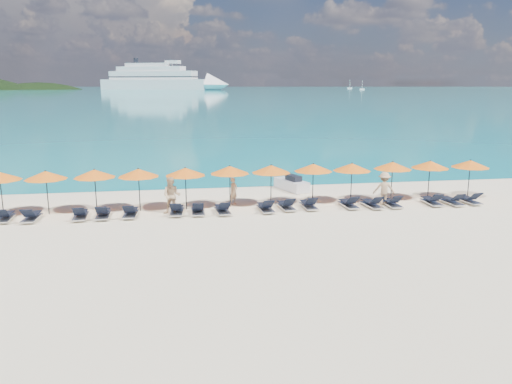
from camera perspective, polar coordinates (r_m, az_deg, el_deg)
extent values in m
plane|color=beige|center=(22.35, 1.21, -4.63)|extent=(1400.00, 1400.00, 0.00)
cube|color=#1FA9B2|center=(681.08, -8.92, 11.61)|extent=(1600.00, 1300.00, 0.01)
ellipsoid|color=black|center=(600.58, -23.32, 7.35)|extent=(162.00, 126.00, 85.50)
cube|color=silver|center=(548.43, -11.45, 11.94)|extent=(115.45, 66.61, 10.62)
cone|color=silver|center=(521.56, -4.36, 12.14)|extent=(30.81, 30.81, 23.36)
cube|color=silver|center=(549.42, -11.70, 12.93)|extent=(92.79, 54.26, 8.50)
cube|color=silver|center=(550.50, -11.93, 13.58)|extent=(72.69, 43.82, 5.31)
cube|color=silver|center=(551.57, -12.15, 14.01)|extent=(50.03, 31.47, 3.72)
cube|color=black|center=(549.40, -11.69, 12.76)|extent=(93.94, 54.93, 0.96)
cube|color=black|center=(549.46, -11.71, 13.15)|extent=(91.63, 53.59, 0.96)
cylinder|color=black|center=(558.43, -13.56, 14.36)|extent=(4.67, 4.67, 5.84)
cube|color=silver|center=(548.56, 12.02, 11.43)|extent=(5.18, 1.73, 1.38)
cylinder|color=silver|center=(548.53, 12.04, 11.90)|extent=(0.31, 0.31, 8.63)
cube|color=silver|center=(650.72, 10.66, 11.60)|extent=(6.04, 2.01, 1.61)
cylinder|color=silver|center=(650.69, 10.68, 12.06)|extent=(0.36, 0.36, 10.06)
cube|color=silver|center=(31.13, 4.07, 0.83)|extent=(1.83, 2.83, 0.61)
cube|color=black|center=(30.86, 4.31, 1.56)|extent=(0.89, 1.23, 0.39)
cylinder|color=black|center=(31.56, 3.44, 2.12)|extent=(0.59, 0.27, 0.07)
imported|color=tan|center=(27.31, -2.57, 0.09)|extent=(0.64, 0.63, 1.48)
imported|color=tan|center=(25.56, -9.61, -0.43)|extent=(1.02, 0.73, 1.91)
imported|color=tan|center=(28.01, 14.43, 0.37)|extent=(1.28, 0.86, 1.81)
cylinder|color=black|center=(27.95, -27.08, -0.22)|extent=(0.05, 0.05, 2.20)
cylinder|color=black|center=(27.26, -22.74, -0.11)|extent=(0.05, 0.05, 2.20)
cone|color=orange|center=(27.09, -22.90, 1.79)|extent=(2.10, 2.10, 0.42)
sphere|color=black|center=(27.05, -22.94, 2.25)|extent=(0.08, 0.08, 0.08)
cylinder|color=black|center=(26.87, -17.86, 0.09)|extent=(0.05, 0.05, 2.20)
cone|color=orange|center=(26.70, -17.98, 2.02)|extent=(2.10, 2.10, 0.42)
sphere|color=black|center=(26.66, -18.02, 2.49)|extent=(0.08, 0.08, 0.08)
cylinder|color=black|center=(26.50, -13.20, 0.20)|extent=(0.05, 0.05, 2.20)
cone|color=orange|center=(26.33, -13.29, 2.16)|extent=(2.10, 2.10, 0.42)
sphere|color=black|center=(26.29, -13.32, 2.63)|extent=(0.08, 0.08, 0.08)
cylinder|color=black|center=(26.36, -8.02, 0.34)|extent=(0.05, 0.05, 2.20)
cone|color=orange|center=(26.19, -8.08, 2.31)|extent=(2.10, 2.10, 0.42)
sphere|color=black|center=(26.15, -8.09, 2.79)|extent=(0.08, 0.08, 0.08)
cylinder|color=black|center=(26.69, -3.00, 0.60)|extent=(0.05, 0.05, 2.20)
cone|color=orange|center=(26.52, -3.02, 2.54)|extent=(2.10, 2.10, 0.42)
sphere|color=black|center=(26.49, -3.02, 3.01)|extent=(0.08, 0.08, 0.08)
cylinder|color=black|center=(26.95, 1.73, 0.72)|extent=(0.05, 0.05, 2.20)
cone|color=orange|center=(26.78, 1.74, 2.65)|extent=(2.10, 2.10, 0.42)
sphere|color=black|center=(26.75, 1.74, 3.12)|extent=(0.08, 0.08, 0.08)
cylinder|color=black|center=(27.56, 6.52, 0.91)|extent=(0.05, 0.05, 2.20)
cone|color=orange|center=(27.40, 6.57, 2.79)|extent=(2.10, 2.10, 0.42)
sphere|color=black|center=(27.36, 6.58, 3.25)|extent=(0.08, 0.08, 0.08)
cylinder|color=black|center=(28.05, 10.84, 0.97)|extent=(0.05, 0.05, 2.20)
cone|color=orange|center=(27.89, 10.91, 2.82)|extent=(2.10, 2.10, 0.42)
sphere|color=black|center=(27.85, 10.93, 3.26)|extent=(0.08, 0.08, 0.08)
cylinder|color=black|center=(29.08, 15.25, 1.15)|extent=(0.05, 0.05, 2.20)
cone|color=orange|center=(28.93, 15.35, 2.94)|extent=(2.10, 2.10, 0.42)
sphere|color=black|center=(28.89, 15.38, 3.37)|extent=(0.08, 0.08, 0.08)
cylinder|color=black|center=(30.05, 19.15, 1.25)|extent=(0.05, 0.05, 2.20)
cone|color=orange|center=(29.90, 19.28, 2.98)|extent=(2.10, 2.10, 0.42)
sphere|color=black|center=(29.87, 19.31, 3.39)|extent=(0.08, 0.08, 0.08)
cylinder|color=black|center=(31.15, 23.16, 1.31)|extent=(0.05, 0.05, 2.20)
cone|color=orange|center=(31.01, 23.30, 2.97)|extent=(2.10, 2.10, 0.42)
sphere|color=black|center=(30.98, 23.33, 3.38)|extent=(0.08, 0.08, 0.08)
cube|color=silver|center=(26.99, -26.73, -2.69)|extent=(0.74, 1.74, 0.06)
cube|color=black|center=(27.19, -26.65, -2.23)|extent=(0.63, 1.14, 0.04)
cube|color=black|center=(26.38, -27.09, -2.13)|extent=(0.59, 0.57, 0.43)
cube|color=silver|center=(26.48, -24.25, -2.72)|extent=(0.66, 1.71, 0.06)
cube|color=black|center=(26.68, -24.13, -2.25)|extent=(0.57, 1.11, 0.04)
cube|color=black|center=(25.87, -24.66, -2.16)|extent=(0.56, 0.55, 0.43)
cube|color=silver|center=(25.93, -19.40, -2.63)|extent=(0.72, 1.73, 0.06)
cube|color=black|center=(26.13, -19.36, -2.15)|extent=(0.61, 1.13, 0.04)
cube|color=black|center=(25.30, -19.61, -2.05)|extent=(0.58, 0.57, 0.43)
cube|color=silver|center=(25.79, -17.07, -2.55)|extent=(0.67, 1.72, 0.06)
cube|color=black|center=(25.99, -17.03, -2.07)|extent=(0.58, 1.12, 0.04)
cube|color=black|center=(25.16, -17.26, -1.96)|extent=(0.57, 0.55, 0.43)
cube|color=silver|center=(25.64, -14.12, -2.46)|extent=(0.71, 1.73, 0.06)
cube|color=black|center=(25.84, -14.07, -1.97)|extent=(0.61, 1.13, 0.04)
cube|color=black|center=(25.02, -14.35, -1.87)|extent=(0.58, 0.57, 0.43)
cube|color=silver|center=(25.61, -9.03, -2.25)|extent=(0.76, 1.75, 0.06)
cube|color=black|center=(25.81, -9.00, -1.77)|extent=(0.64, 1.14, 0.04)
cube|color=black|center=(24.98, -9.16, -1.66)|extent=(0.59, 0.58, 0.43)
cube|color=silver|center=(25.55, -6.66, -2.21)|extent=(0.63, 1.70, 0.06)
cube|color=black|center=(25.75, -6.69, -1.73)|extent=(0.55, 1.10, 0.04)
cube|color=black|center=(24.92, -6.63, -1.62)|extent=(0.55, 0.54, 0.43)
cube|color=silver|center=(25.54, -3.85, -2.17)|extent=(0.77, 1.75, 0.06)
cube|color=black|center=(25.73, -3.95, -1.69)|extent=(0.65, 1.15, 0.04)
cube|color=black|center=(24.91, -3.63, -1.56)|extent=(0.60, 0.59, 0.43)
cube|color=silver|center=(25.88, 1.09, -1.94)|extent=(0.73, 1.74, 0.06)
cube|color=black|center=(26.08, 0.96, -1.47)|extent=(0.62, 1.13, 0.04)
cube|color=black|center=(25.27, 1.40, -1.34)|extent=(0.58, 0.57, 0.43)
cube|color=silver|center=(26.32, 3.47, -1.72)|extent=(0.77, 1.75, 0.06)
cube|color=black|center=(26.52, 3.31, -1.26)|extent=(0.64, 1.14, 0.04)
cube|color=black|center=(25.72, 3.85, -1.12)|extent=(0.59, 0.58, 0.43)
cube|color=silver|center=(26.61, 6.03, -1.61)|extent=(0.64, 1.71, 0.06)
cube|color=black|center=(26.81, 5.89, -1.15)|extent=(0.56, 1.11, 0.04)
cube|color=black|center=(26.00, 6.38, -1.02)|extent=(0.56, 0.54, 0.43)
cube|color=silver|center=(27.15, 10.53, -1.47)|extent=(0.71, 1.73, 0.06)
cube|color=black|center=(27.34, 10.35, -1.03)|extent=(0.61, 1.13, 0.04)
cube|color=black|center=(26.56, 11.02, -0.89)|extent=(0.58, 0.57, 0.43)
cube|color=silver|center=(27.39, 13.10, -1.47)|extent=(0.79, 1.75, 0.06)
cube|color=black|center=(27.57, 12.87, -1.03)|extent=(0.66, 1.15, 0.04)
cube|color=black|center=(26.83, 13.68, -0.88)|extent=(0.60, 0.59, 0.43)
cube|color=silver|center=(27.86, 15.20, -1.35)|extent=(0.63, 1.70, 0.06)
cube|color=black|center=(28.04, 15.01, -0.92)|extent=(0.56, 1.10, 0.04)
cube|color=black|center=(27.28, 15.72, -0.78)|extent=(0.55, 0.54, 0.43)
cube|color=silver|center=(28.94, 19.42, -1.12)|extent=(0.68, 1.72, 0.06)
cube|color=black|center=(29.12, 19.23, -0.70)|extent=(0.59, 1.12, 0.04)
cube|color=black|center=(28.38, 19.97, -0.57)|extent=(0.57, 0.55, 0.43)
cube|color=silver|center=(29.35, 21.44, -1.09)|extent=(0.76, 1.75, 0.06)
cube|color=black|center=(29.52, 21.19, -0.68)|extent=(0.64, 1.14, 0.04)
cube|color=black|center=(28.83, 22.13, -0.54)|extent=(0.59, 0.58, 0.43)
cube|color=silver|center=(30.03, 23.14, -0.95)|extent=(0.75, 1.74, 0.06)
cube|color=black|center=(30.19, 22.88, -0.55)|extent=(0.63, 1.14, 0.04)
cube|color=black|center=(29.52, 23.83, -0.41)|extent=(0.59, 0.58, 0.43)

